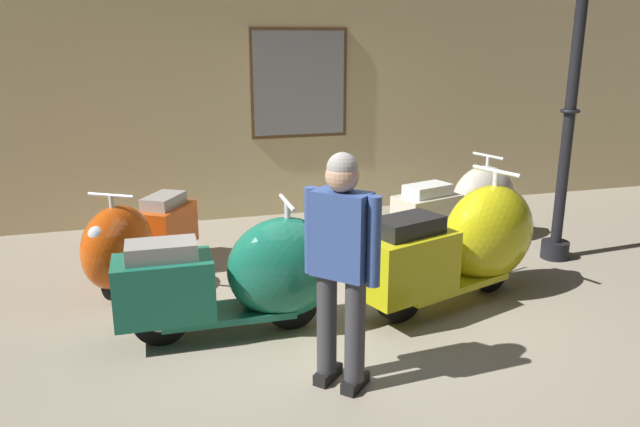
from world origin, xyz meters
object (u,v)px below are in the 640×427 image
Objects in this scene: lamppost at (572,94)px; visitor_0 at (341,256)px; scooter_1 at (249,276)px; scooter_2 at (465,244)px; scooter_0 at (134,242)px; scooter_3 at (467,205)px.

visitor_0 is at bearing -149.63° from lamppost.
lamppost reaches higher than scooter_1.
scooter_1 is at bearing 164.67° from scooter_2.
lamppost is (4.16, -0.41, 1.25)m from scooter_0.
scooter_0 is 4.37m from lamppost.
scooter_2 reaches higher than scooter_1.
scooter_1 is 1.09m from visitor_0.
lamppost is 3.44m from visitor_0.
scooter_2 is 1.58m from scooter_3.
scooter_2 reaches higher than scooter_0.
visitor_0 is (-1.45, -1.02, 0.38)m from scooter_2.
scooter_1 is 3.63m from lamppost.
visitor_0 is (-2.89, -1.70, -0.78)m from lamppost.
scooter_0 is 2.50m from visitor_0.
scooter_3 is 1.56m from lamppost.
scooter_1 is at bearing -167.67° from scooter_3.
visitor_0 is at bearing -163.63° from scooter_2.
scooter_1 is 0.59× the size of lamppost.
scooter_3 is (3.50, 0.28, 0.01)m from scooter_0.
visitor_0 is (-2.23, -2.39, 0.45)m from scooter_3.
scooter_3 is (2.67, 1.48, -0.03)m from scooter_1.
lamppost is at bearing 6.55° from scooter_2.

